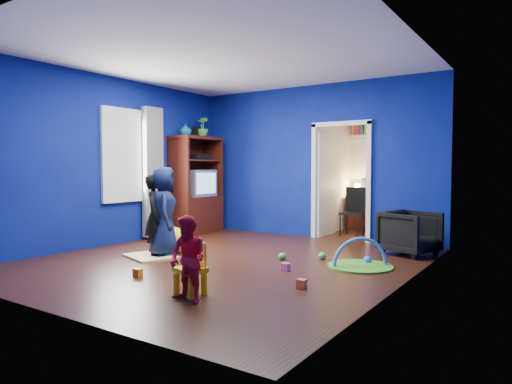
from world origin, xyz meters
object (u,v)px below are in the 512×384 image
Objects in this scene: armchair at (410,233)px; play_mat at (360,266)px; child_black at (155,216)px; toddler_red at (188,259)px; crt_tv at (198,183)px; kid_chair at (190,272)px; study_desk at (369,213)px; vase at (186,130)px; tv_armoire at (196,185)px; hopper_ball at (173,240)px; child_navy at (163,212)px; folding_chair at (352,212)px.

armchair is 1.32m from play_mat.
toddler_red is at bearing -169.62° from child_black.
kid_chair is at bearing -50.21° from crt_tv.
kid_chair is 0.57× the size of study_desk.
vase is 1.10m from crt_tv.
hopper_ball is (1.17, -1.91, -0.77)m from tv_armoire.
kid_chair is 2.50m from play_mat.
kid_chair is at bearing -167.85° from child_black.
tv_armoire is at bearing -18.31° from child_navy.
child_black is 0.13m from child_navy.
child_navy is at bearing -109.66° from study_desk.
armchair is at bearing -102.91° from child_navy.
armchair is 0.84× the size of study_desk.
study_desk is at bearing 39.39° from tv_armoire.
tv_armoire is at bearing 162.41° from play_mat.
vase reaches higher than child_black.
crt_tv is (-4.26, 0.02, 0.68)m from armchair.
crt_tv is (0.04, 0.30, -1.06)m from vase.
child_black is 0.52m from hopper_ball.
tv_armoire is 4.28m from play_mat.
tv_armoire is 2.23× the size of study_desk.
vase is at bearing 166.41° from play_mat.
tv_armoire is 4.73× the size of hopper_ball.
crt_tv reaches higher than child_black.
kid_chair is (1.86, -1.31, -0.36)m from child_black.
tv_armoire is at bearing 107.80° from armchair.
child_black is 1.39× the size of study_desk.
study_desk is at bearing 98.63° from toddler_red.
armchair is 0.38× the size of tv_armoire.
child_navy is 5.63× the size of vase.
toddler_red is at bearing -177.23° from child_navy.
kid_chair reaches higher than play_mat.
hopper_ball is (-0.05, 0.25, -0.47)m from child_navy.
vase reaches higher than crt_tv.
folding_chair is at bearing 109.72° from kid_chair.
child_navy reaches higher than crt_tv.
child_navy is 4.76m from study_desk.
vase is at bearing -149.58° from folding_chair.
tv_armoire is 2.37m from hopper_ball.
tv_armoire is 3.17m from folding_chair.
vase is (-3.14, 3.44, 1.65)m from toddler_red.
child_navy is at bearing -114.46° from folding_chair.
kid_chair is at bearing -88.00° from folding_chair.
child_black is 2.52m from toddler_red.
child_black is 1.75× the size of crt_tv.
vase is at bearing 125.98° from hopper_ball.
hopper_ball is at bearing -49.24° from child_black.
child_navy is (-3.08, -2.14, 0.34)m from armchair.
hopper_ball is 0.47× the size of study_desk.
kid_chair is (1.82, -1.63, 0.04)m from hopper_ball.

